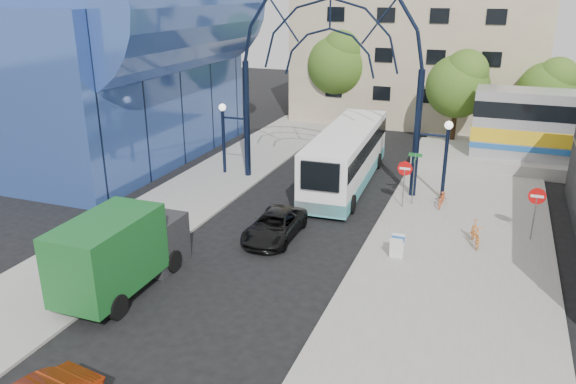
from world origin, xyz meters
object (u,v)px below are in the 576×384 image
at_px(gateway_arch, 330,35).
at_px(do_not_enter_sign, 536,201).
at_px(tree_north_a, 460,83).
at_px(city_bus, 347,156).
at_px(green_truck, 122,250).
at_px(tree_north_c, 549,88).
at_px(stop_sign, 405,173).
at_px(sandwich_board, 397,244).
at_px(tree_north_b, 339,61).
at_px(black_suv, 275,226).
at_px(street_name_sign, 414,168).
at_px(bike_near_b, 476,233).
at_px(bike_near_a, 442,197).

relative_size(gateway_arch, do_not_enter_sign, 5.50).
bearing_deg(tree_north_a, gateway_arch, -117.17).
xyz_separation_m(city_bus, green_truck, (-4.77, -14.84, -0.15)).
relative_size(do_not_enter_sign, tree_north_c, 0.38).
bearing_deg(stop_sign, sandwich_board, -82.43).
distance_m(sandwich_board, tree_north_b, 26.15).
bearing_deg(stop_sign, black_suv, -130.33).
distance_m(stop_sign, tree_north_b, 20.18).
bearing_deg(black_suv, street_name_sign, 49.30).
bearing_deg(tree_north_c, bike_near_b, -100.19).
distance_m(tree_north_b, tree_north_c, 16.15).
height_order(gateway_arch, stop_sign, gateway_arch).
xyz_separation_m(tree_north_a, city_bus, (-5.15, -11.12, -2.89)).
bearing_deg(green_truck, stop_sign, 53.85).
relative_size(stop_sign, tree_north_a, 0.36).
height_order(tree_north_b, black_suv, tree_north_b).
bearing_deg(city_bus, bike_near_b, -41.96).
distance_m(do_not_enter_sign, city_bus, 11.12).
distance_m(tree_north_c, city_bus, 17.40).
relative_size(tree_north_c, city_bus, 0.54).
distance_m(street_name_sign, tree_north_a, 13.59).
distance_m(street_name_sign, sandwich_board, 6.78).
bearing_deg(bike_near_b, tree_north_b, 107.44).
bearing_deg(street_name_sign, tree_north_a, 86.04).
xyz_separation_m(do_not_enter_sign, street_name_sign, (-5.80, 2.60, 0.15)).
xyz_separation_m(tree_north_b, city_bus, (4.85, -15.12, -3.55)).
height_order(stop_sign, street_name_sign, street_name_sign).
xyz_separation_m(tree_north_c, green_truck, (-15.92, -27.96, -2.71)).
bearing_deg(tree_north_c, black_suv, -119.39).
height_order(bike_near_a, bike_near_b, bike_near_b).
relative_size(sandwich_board, tree_north_a, 0.14).
relative_size(tree_north_b, tree_north_c, 1.23).
distance_m(stop_sign, street_name_sign, 0.74).
height_order(gateway_arch, green_truck, gateway_arch).
bearing_deg(city_bus, black_suv, -99.71).
bearing_deg(stop_sign, tree_north_c, 65.31).
bearing_deg(green_truck, tree_north_a, 68.48).
distance_m(street_name_sign, black_suv, 8.42).
height_order(gateway_arch, bike_near_a, gateway_arch).
height_order(sandwich_board, tree_north_c, tree_north_c).
bearing_deg(black_suv, bike_near_b, 13.75).
bearing_deg(city_bus, tree_north_c, 47.05).
xyz_separation_m(tree_north_b, bike_near_a, (10.59, -17.01, -4.70)).
height_order(tree_north_a, green_truck, tree_north_a).
height_order(tree_north_b, tree_north_c, tree_north_b).
xyz_separation_m(do_not_enter_sign, city_bus, (-10.03, 4.81, -0.25)).
relative_size(tree_north_a, tree_north_b, 0.88).
xyz_separation_m(sandwich_board, city_bus, (-4.63, 8.83, 0.98)).
relative_size(tree_north_a, bike_near_a, 4.09).
height_order(gateway_arch, do_not_enter_sign, gateway_arch).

